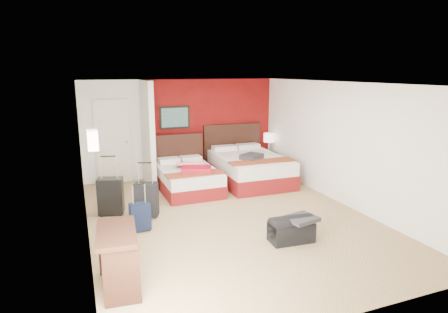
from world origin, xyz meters
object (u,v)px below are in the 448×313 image
table_lamp (269,143)px  suitcase_navy (140,218)px  bed_left (188,180)px  bed_right (250,169)px  nightstand (268,162)px  desk (118,260)px  duffel_bag (291,231)px  suitcase_black (111,197)px  suitcase_charcoal (147,201)px  red_suitcase_open (193,167)px

table_lamp → suitcase_navy: table_lamp is taller
bed_left → bed_right: 1.64m
nightstand → suitcase_navy: 4.84m
suitcase_navy → nightstand: bearing=31.1°
bed_left → desk: 4.06m
bed_right → duffel_bag: bearing=-102.6°
suitcase_black → nightstand: bearing=37.0°
desk → suitcase_charcoal: bearing=77.1°
suitcase_black → suitcase_charcoal: 0.71m
table_lamp → bed_left: bearing=-160.2°
duffel_bag → suitcase_navy: bearing=153.6°
table_lamp → suitcase_charcoal: bearing=-149.8°
bed_left → suitcase_black: (-1.79, -0.89, 0.08)m
nightstand → desk: bearing=-132.9°
nightstand → suitcase_charcoal: size_ratio=0.84×
suitcase_black → desk: (-0.15, -2.68, 0.05)m
suitcase_navy → duffel_bag: 2.57m
bed_left → bed_right: (1.63, 0.16, 0.06)m
bed_left → suitcase_navy: size_ratio=3.75×
red_suitcase_open → suitcase_charcoal: 1.74m
red_suitcase_open → duffel_bag: bearing=-58.0°
suitcase_navy → desk: bearing=-112.0°
red_suitcase_open → desk: size_ratio=0.94×
bed_right → suitcase_navy: (-3.03, -2.03, -0.09)m
duffel_bag → table_lamp: bearing=70.9°
bed_right → red_suitcase_open: bearing=-169.4°
nightstand → table_lamp: 0.53m
red_suitcase_open → suitcase_black: suitcase_black is taller
suitcase_black → desk: 2.68m
red_suitcase_open → suitcase_navy: size_ratio=1.89×
suitcase_charcoal → duffel_bag: 2.77m
suitcase_charcoal → duffel_bag: bearing=-22.7°
bed_right → desk: bearing=-132.7°
bed_left → suitcase_charcoal: size_ratio=2.81×
bed_left → suitcase_charcoal: suitcase_charcoal is taller
suitcase_black → desk: size_ratio=0.74×
bed_left → duffel_bag: 3.27m
bed_right → suitcase_navy: bed_right is taller
bed_left → nightstand: bed_left is taller
nightstand → duffel_bag: nightstand is taller
duffel_bag → suitcase_charcoal: bearing=139.9°
suitcase_charcoal → suitcase_navy: bearing=-88.4°
red_suitcase_open → nightstand: (2.45, 1.02, -0.32)m
table_lamp → nightstand: bearing=0.0°
suitcase_black → duffel_bag: bearing=-26.8°
nightstand → suitcase_charcoal: 4.31m
bed_right → desk: desk is taller
nightstand → suitcase_charcoal: suitcase_charcoal is taller
bed_left → nightstand: (2.55, 0.92, -0.00)m
desk → duffel_bag: bearing=13.6°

